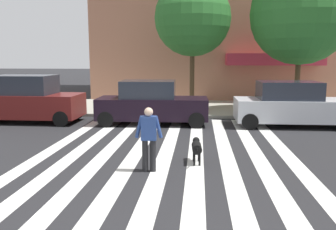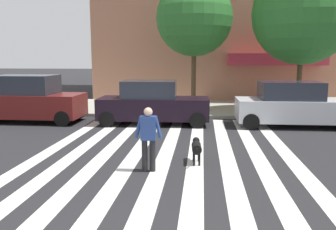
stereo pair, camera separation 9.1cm
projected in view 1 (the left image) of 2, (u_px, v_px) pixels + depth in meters
The scene contains 10 objects.
ground_plane at pixel (197, 164), 9.66m from camera, with size 160.00×160.00×0.00m, color #232326.
sidewalk_far at pixel (198, 108), 19.75m from camera, with size 80.00×6.00×0.15m, color #A2A191.
crosswalk_stripes at pixel (163, 163), 9.74m from camera, with size 7.65×13.95×0.01m.
parked_car_near_curb at pixel (28, 100), 15.73m from camera, with size 4.61×2.06×2.09m.
parked_car_behind_first at pixel (152, 104), 15.27m from camera, with size 4.76×2.03×1.88m.
parked_car_third_in_line at pixel (291, 105), 14.76m from camera, with size 4.70×2.02×1.88m.
street_tree_nearest at pixel (193, 18), 18.13m from camera, with size 3.94×3.94×6.69m.
street_tree_middle at pixel (301, 14), 17.11m from camera, with size 4.90×4.90×7.24m.
pedestrian_dog_walker at pixel (149, 136), 8.86m from camera, with size 0.71×0.26×1.64m.
dog_on_leash at pixel (197, 147), 9.66m from camera, with size 0.29×1.00×0.65m.
Camera 1 is at (0.02, -2.08, 2.86)m, focal length 37.87 mm.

